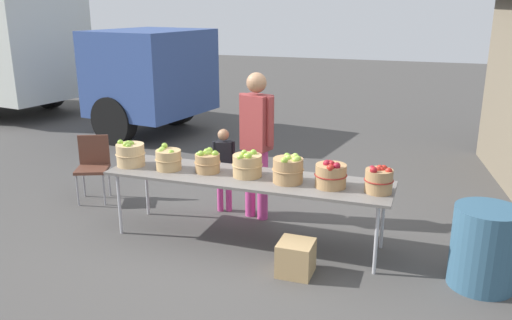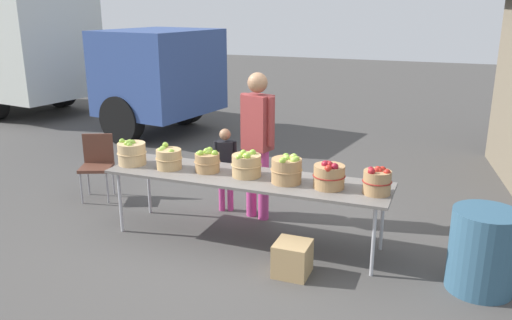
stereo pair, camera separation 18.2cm
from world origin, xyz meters
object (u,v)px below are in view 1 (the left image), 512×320
apple_basket_green_0 (130,154)px  folding_chair (93,163)px  market_table (247,179)px  apple_basket_red_0 (331,175)px  produce_crate (296,258)px  apple_basket_green_4 (288,169)px  child_customer (224,163)px  box_truck (24,52)px  apple_basket_red_1 (379,180)px  vendor_adult (256,135)px  apple_basket_green_2 (207,162)px  apple_basket_green_3 (247,164)px  trash_barrel (484,247)px  apple_basket_green_1 (168,159)px

apple_basket_green_0 → folding_chair: 1.21m
market_table → apple_basket_red_0: size_ratio=9.33×
market_table → produce_crate: bearing=-37.9°
apple_basket_green_4 → produce_crate: size_ratio=1.00×
child_customer → box_truck: box_truck is taller
apple_basket_green_4 → apple_basket_red_1: 0.92m
apple_basket_green_4 → vendor_adult: bearing=130.3°
apple_basket_red_1 → child_customer: (-1.96, 0.75, -0.25)m
apple_basket_red_0 → box_truck: size_ratio=0.04×
folding_chair → apple_basket_green_2: bearing=-38.7°
child_customer → folding_chair: size_ratio=1.24×
apple_basket_green_4 → vendor_adult: (-0.59, 0.69, 0.16)m
produce_crate → apple_basket_green_3: bearing=141.4°
apple_basket_green_3 → produce_crate: size_ratio=1.00×
apple_basket_green_2 → apple_basket_green_3: bearing=0.5°
apple_basket_green_2 → folding_chair: apple_basket_green_2 is taller
apple_basket_red_0 → trash_barrel: 1.57m
apple_basket_green_4 → folding_chair: size_ratio=0.39×
apple_basket_green_4 → produce_crate: 0.92m
apple_basket_green_4 → apple_basket_red_0: size_ratio=1.00×
child_customer → apple_basket_green_1: bearing=44.3°
apple_basket_green_0 → apple_basket_green_2: (0.93, 0.07, -0.02)m
vendor_adult → child_customer: bearing=7.4°
apple_basket_red_0 → folding_chair: (-3.29, 0.57, -0.37)m
apple_basket_green_3 → apple_basket_red_0: apple_basket_green_3 is taller
market_table → apple_basket_green_2: 0.49m
apple_basket_red_1 → box_truck: 9.61m
produce_crate → vendor_adult: bearing=124.3°
folding_chair → apple_basket_green_1: bearing=-45.2°
vendor_adult → apple_basket_green_1: bearing=56.7°
apple_basket_green_1 → child_customer: bearing=65.7°
apple_basket_red_0 → apple_basket_red_1: apple_basket_red_0 is taller
box_truck → folding_chair: 6.23m
apple_basket_green_1 → produce_crate: 1.84m
apple_basket_red_1 → child_customer: size_ratio=0.27×
apple_basket_green_1 → folding_chair: bearing=158.0°
child_customer → produce_crate: bearing=113.7°
market_table → trash_barrel: (2.39, -0.19, -0.33)m
market_table → trash_barrel: bearing=-4.6°
apple_basket_red_1 → folding_chair: (-3.77, 0.57, -0.37)m
apple_basket_green_4 → child_customer: 1.31m
apple_basket_green_3 → box_truck: size_ratio=0.04×
folding_chair → child_customer: bearing=-17.5°
vendor_adult → produce_crate: vendor_adult is taller
apple_basket_green_1 → trash_barrel: 3.35m
apple_basket_green_4 → child_customer: (-1.04, 0.75, -0.26)m
apple_basket_green_1 → trash_barrel: bearing=-2.5°
vendor_adult → produce_crate: 1.71m
box_truck → folding_chair: size_ratio=9.24×
apple_basket_green_3 → apple_basket_green_0: bearing=-177.0°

